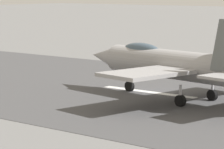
# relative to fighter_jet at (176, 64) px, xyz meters

# --- Properties ---
(ground_plane) EXTENTS (400.00, 400.00, 0.00)m
(ground_plane) POSITION_rel_fighter_jet_xyz_m (3.39, -1.36, -2.46)
(ground_plane) COLOR slate
(runway_strip) EXTENTS (240.00, 26.00, 0.02)m
(runway_strip) POSITION_rel_fighter_jet_xyz_m (3.37, -1.36, -2.45)
(runway_strip) COLOR #454547
(runway_strip) RESTS_ON ground
(fighter_jet) EXTENTS (16.80, 13.69, 5.66)m
(fighter_jet) POSITION_rel_fighter_jet_xyz_m (0.00, 0.00, 0.00)
(fighter_jet) COLOR #979596
(fighter_jet) RESTS_ON ground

